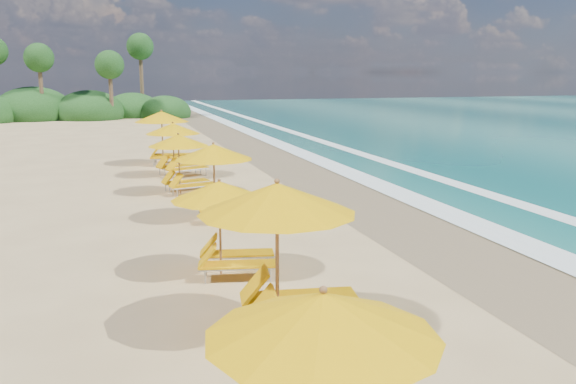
% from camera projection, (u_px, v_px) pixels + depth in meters
% --- Properties ---
extents(ground, '(160.00, 160.00, 0.00)m').
position_uv_depth(ground, '(288.00, 236.00, 16.24)').
color(ground, tan).
rests_on(ground, ground).
extents(wet_sand, '(4.00, 160.00, 0.01)m').
position_uv_depth(wet_sand, '(421.00, 225.00, 17.36)').
color(wet_sand, olive).
rests_on(wet_sand, ground).
extents(surf_foam, '(4.00, 160.00, 0.01)m').
position_uv_depth(surf_foam, '(501.00, 218.00, 18.12)').
color(surf_foam, white).
rests_on(surf_foam, ground).
extents(station_2, '(3.12, 2.96, 2.65)m').
position_uv_depth(station_2, '(289.00, 247.00, 9.95)').
color(station_2, olive).
rests_on(station_2, ground).
extents(station_3, '(2.55, 2.44, 2.11)m').
position_uv_depth(station_3, '(228.00, 221.00, 12.96)').
color(station_3, olive).
rests_on(station_3, ground).
extents(station_4, '(2.54, 2.35, 2.33)m').
position_uv_depth(station_4, '(220.00, 176.00, 17.79)').
color(station_4, olive).
rests_on(station_4, ground).
extents(station_5, '(2.70, 2.59, 2.21)m').
position_uv_depth(station_5, '(184.00, 159.00, 21.75)').
color(station_5, olive).
rests_on(station_5, ground).
extents(station_6, '(2.98, 2.93, 2.31)m').
position_uv_depth(station_6, '(177.00, 146.00, 25.38)').
color(station_6, olive).
rests_on(station_6, ground).
extents(station_7, '(3.05, 2.90, 2.59)m').
position_uv_depth(station_7, '(166.00, 134.00, 28.57)').
color(station_7, olive).
rests_on(station_7, ground).
extents(treeline, '(25.80, 8.80, 9.74)m').
position_uv_depth(treeline, '(45.00, 109.00, 56.01)').
color(treeline, '#163D14').
rests_on(treeline, ground).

